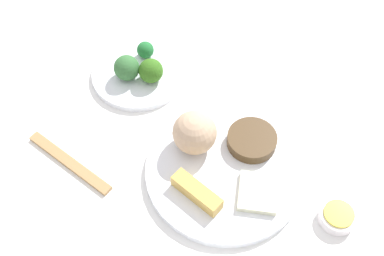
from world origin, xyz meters
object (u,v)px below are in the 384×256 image
(broccoli_plate, at_px, (139,74))
(sauce_ramekin_hot_mustard, at_px, (337,217))
(chopsticks_pair, at_px, (70,162))
(main_plate, at_px, (225,171))

(broccoli_plate, xyz_separation_m, sauce_ramekin_hot_mustard, (0.13, 0.48, 0.00))
(broccoli_plate, relative_size, chopsticks_pair, 0.99)
(sauce_ramekin_hot_mustard, bearing_deg, chopsticks_pair, -76.37)
(broccoli_plate, height_order, chopsticks_pair, broccoli_plate)
(broccoli_plate, bearing_deg, sauce_ramekin_hot_mustard, 74.48)
(chopsticks_pair, bearing_deg, main_plate, 112.85)
(sauce_ramekin_hot_mustard, bearing_deg, main_plate, -89.06)
(main_plate, xyz_separation_m, chopsticks_pair, (0.11, -0.27, -0.00))
(sauce_ramekin_hot_mustard, distance_m, chopsticks_pair, 0.49)
(broccoli_plate, bearing_deg, chopsticks_pair, -0.83)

